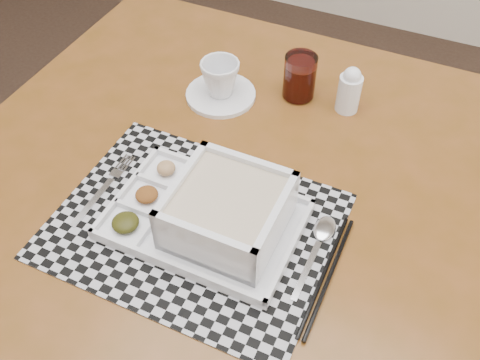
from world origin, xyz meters
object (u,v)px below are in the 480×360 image
object	(u,v)px
cup	(220,78)
creamer_bottle	(349,90)
juice_glass	(299,78)
dining_table	(227,207)
serving_tray	(220,214)

from	to	relation	value
cup	creamer_bottle	world-z (taller)	creamer_bottle
cup	juice_glass	xyz separation A→B (m)	(0.15, 0.07, -0.00)
dining_table	serving_tray	xyz separation A→B (m)	(0.04, -0.11, 0.12)
serving_tray	dining_table	bearing A→B (deg)	110.60
dining_table	serving_tray	world-z (taller)	serving_tray
juice_glass	creamer_bottle	world-z (taller)	creamer_bottle
creamer_bottle	cup	bearing A→B (deg)	-164.67
juice_glass	creamer_bottle	size ratio (longest dim) A/B	0.95
serving_tray	creamer_bottle	size ratio (longest dim) A/B	3.12
serving_tray	creamer_bottle	bearing A→B (deg)	75.00
serving_tray	cup	world-z (taller)	serving_tray
dining_table	serving_tray	bearing A→B (deg)	-69.40
cup	juice_glass	bearing A→B (deg)	39.27
cup	juice_glass	world-z (taller)	juice_glass
dining_table	juice_glass	distance (m)	0.31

